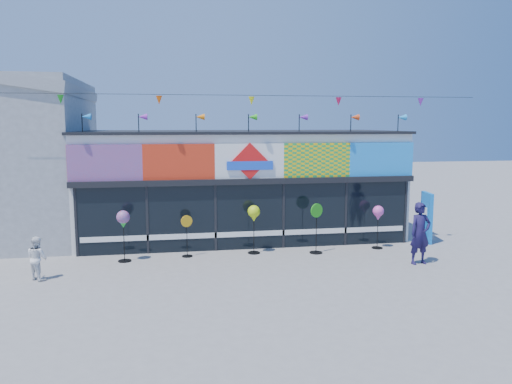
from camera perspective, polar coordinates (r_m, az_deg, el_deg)
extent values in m
plane|color=slate|center=(14.43, 1.44, -9.83)|extent=(80.00, 80.00, 0.00)
cube|color=silver|center=(19.81, -1.89, 0.93)|extent=(12.00, 5.00, 4.00)
cube|color=black|center=(17.43, -0.73, -2.84)|extent=(11.60, 0.12, 2.30)
cube|color=black|center=(17.21, -0.72, 1.23)|extent=(12.00, 0.30, 0.20)
cube|color=white|center=(17.53, -0.71, -4.78)|extent=(11.40, 0.10, 0.18)
cube|color=black|center=(19.67, -1.92, 6.87)|extent=(12.20, 5.20, 0.10)
cube|color=black|center=(17.50, -19.87, -3.27)|extent=(0.08, 0.14, 2.30)
cube|color=black|center=(17.24, -12.31, -3.14)|extent=(0.08, 0.14, 2.30)
cube|color=black|center=(17.28, -4.66, -2.96)|extent=(0.08, 0.14, 2.30)
cube|color=black|center=(17.65, 3.13, -2.72)|extent=(0.08, 0.14, 2.30)
cube|color=black|center=(18.29, 10.18, -2.46)|extent=(0.08, 0.14, 2.30)
cube|color=black|center=(19.19, 16.66, -2.19)|extent=(0.08, 0.14, 2.30)
cube|color=red|center=(17.09, -16.87, 3.21)|extent=(2.40, 0.08, 1.20)
cube|color=red|center=(16.95, -8.78, 3.42)|extent=(2.40, 0.08, 1.20)
cube|color=white|center=(17.16, -0.73, 3.56)|extent=(2.40, 0.08, 1.20)
cube|color=yellow|center=(17.70, 6.98, 3.63)|extent=(2.40, 0.08, 1.20)
cube|color=#1B8EED|center=(18.53, 14.13, 3.64)|extent=(2.40, 0.08, 1.20)
cube|color=red|center=(17.10, -0.70, 3.55)|extent=(1.27, 0.06, 1.27)
cube|color=blue|center=(17.10, -0.69, 3.04)|extent=(1.60, 0.05, 0.30)
cube|color=orange|center=(17.33, -13.67, -3.45)|extent=(0.78, 0.03, 0.78)
cube|color=orange|center=(17.27, -8.49, -3.03)|extent=(0.92, 0.03, 0.92)
cube|color=#5E27B8|center=(17.30, -3.32, -1.65)|extent=(0.78, 0.03, 0.78)
cube|color=purple|center=(17.64, 1.77, -3.22)|extent=(0.92, 0.03, 0.92)
cube|color=#DB49BA|center=(17.97, 6.67, -2.41)|extent=(0.78, 0.03, 0.78)
cube|color=yellow|center=(18.43, 11.37, -1.36)|extent=(0.92, 0.03, 0.92)
cylinder|color=black|center=(17.37, -19.25, 7.31)|extent=(0.03, 0.03, 0.70)
cone|color=blue|center=(17.35, -18.83, 8.15)|extent=(0.30, 0.22, 0.22)
cylinder|color=black|center=(17.17, -13.26, 7.53)|extent=(0.03, 0.03, 0.70)
cone|color=purple|center=(17.16, -12.82, 8.38)|extent=(0.30, 0.22, 0.22)
cylinder|color=black|center=(17.16, -6.86, 7.68)|extent=(0.03, 0.03, 0.70)
cone|color=orange|center=(17.17, -6.41, 8.52)|extent=(0.30, 0.22, 0.22)
cylinder|color=black|center=(17.34, -0.86, 7.74)|extent=(0.03, 0.03, 0.70)
cone|color=green|center=(17.37, -0.40, 8.56)|extent=(0.30, 0.22, 0.22)
cylinder|color=black|center=(17.71, 4.96, 7.71)|extent=(0.03, 0.03, 0.70)
cone|color=purple|center=(17.75, 5.41, 8.51)|extent=(0.30, 0.22, 0.22)
cylinder|color=black|center=(18.28, 10.78, 7.61)|extent=(0.03, 0.03, 0.70)
cone|color=red|center=(18.33, 11.21, 8.38)|extent=(0.30, 0.22, 0.22)
cylinder|color=black|center=(18.98, 15.92, 7.45)|extent=(0.03, 0.03, 0.70)
cone|color=#1B94E8|center=(19.05, 16.33, 8.19)|extent=(0.30, 0.22, 0.22)
cylinder|color=black|center=(16.73, -0.52, 10.99)|extent=(16.00, 0.01, 0.01)
cone|color=#16951C|center=(16.83, -21.44, 9.83)|extent=(0.20, 0.20, 0.28)
cone|color=#FE5C0D|center=(16.51, -11.02, 10.27)|extent=(0.20, 0.20, 0.28)
cone|color=#FBFF15|center=(16.72, -0.52, 10.38)|extent=(0.20, 0.20, 0.28)
cone|color=#D01344|center=(17.45, 9.41, 10.16)|extent=(0.20, 0.20, 0.28)
cone|color=purple|center=(18.64, 18.29, 9.72)|extent=(0.20, 0.20, 0.28)
cube|color=blue|center=(19.55, 18.90, -2.76)|extent=(0.28, 0.94, 1.86)
cube|color=white|center=(19.47, 18.74, -2.09)|extent=(0.10, 0.42, 0.33)
cylinder|color=black|center=(16.66, -14.77, -7.61)|extent=(0.42, 0.42, 0.03)
cylinder|color=black|center=(16.49, -14.86, -5.28)|extent=(0.03, 0.03, 1.36)
sphere|color=green|center=(16.34, -14.95, -2.78)|extent=(0.42, 0.42, 0.42)
cone|color=green|center=(16.39, -14.91, -3.68)|extent=(0.21, 0.21, 0.19)
cylinder|color=black|center=(16.83, -7.86, -7.27)|extent=(0.35, 0.35, 0.03)
cylinder|color=black|center=(16.69, -7.89, -5.32)|extent=(0.02, 0.02, 1.15)
cylinder|color=orange|center=(16.57, -7.93, -3.33)|extent=(0.38, 0.16, 0.39)
cylinder|color=black|center=(17.09, -0.25, -6.95)|extent=(0.42, 0.42, 0.03)
cylinder|color=black|center=(16.93, -0.25, -4.68)|extent=(0.03, 0.03, 1.36)
sphere|color=#BDDF12|center=(16.78, -0.25, -2.23)|extent=(0.42, 0.42, 0.42)
cone|color=#BDDF12|center=(16.83, -0.25, -3.11)|extent=(0.21, 0.21, 0.19)
cylinder|color=black|center=(17.24, 6.87, -6.88)|extent=(0.44, 0.44, 0.03)
cylinder|color=black|center=(17.07, 6.91, -4.53)|extent=(0.03, 0.03, 1.42)
cylinder|color=#239917|center=(16.93, 6.95, -2.11)|extent=(0.46, 0.23, 0.48)
cylinder|color=black|center=(18.27, 13.66, -6.22)|extent=(0.39, 0.39, 0.03)
cylinder|color=black|center=(18.12, 13.73, -4.24)|extent=(0.02, 0.02, 1.26)
sphere|color=#DA48AC|center=(18.00, 13.80, -2.13)|extent=(0.39, 0.39, 0.39)
cone|color=#DA48AC|center=(18.04, 13.77, -2.89)|extent=(0.19, 0.19, 0.17)
imported|color=#1A143E|center=(16.44, 18.26, -4.51)|extent=(0.77, 0.56, 1.95)
imported|color=white|center=(15.44, -23.73, -6.92)|extent=(0.68, 0.66, 1.24)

